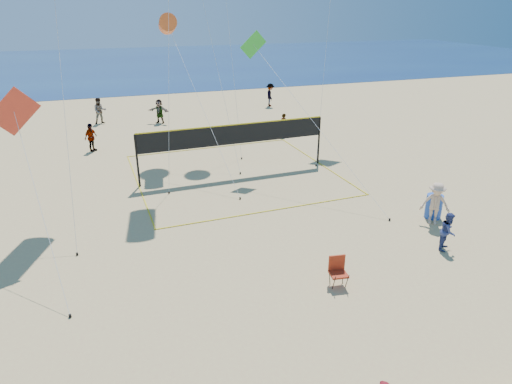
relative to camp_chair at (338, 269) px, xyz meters
name	(u,v)px	position (x,y,z in m)	size (l,w,h in m)	color
ground	(327,351)	(-1.66, -2.63, -0.56)	(120.00, 120.00, 0.00)	tan
ocean	(134,64)	(-1.66, 59.37, -0.55)	(140.00, 50.00, 0.03)	navy
bystander_a	(448,231)	(4.88, 0.80, 0.16)	(0.70, 0.55, 1.44)	navy
bystander_b	(435,204)	(5.77, 2.67, 0.33)	(1.15, 0.66, 1.78)	#D1AC8B
far_person_0	(91,137)	(-7.42, 17.33, 0.29)	(1.00, 0.42, 1.71)	gray
far_person_1	(159,111)	(-2.62, 23.02, 0.32)	(1.63, 0.52, 1.76)	gray
far_person_2	(284,125)	(4.85, 16.87, 0.19)	(0.55, 0.36, 1.52)	gray
far_person_3	(100,111)	(-6.80, 24.24, 0.38)	(0.92, 0.72, 1.89)	gray
far_person_4	(270,95)	(7.20, 25.99, 0.40)	(1.25, 0.72, 1.93)	gray
camp_chair	(338,269)	(0.00, 0.00, 0.00)	(0.60, 0.72, 1.11)	#A02912
trash_barrel	(434,206)	(6.15, 3.16, -0.06)	(0.67, 0.67, 1.00)	#1B46B3
volleyball_net	(234,140)	(-0.33, 10.80, 1.30)	(10.44, 10.29, 2.68)	black
kite_2	(168,24)	(-2.72, 14.84, 6.72)	(2.32, 8.51, 7.89)	orange
kite_3	(16,119)	(-9.24, 5.74, 4.22)	(2.13, 5.21, 5.86)	red
kite_4	(262,56)	(1.23, 10.95, 5.36)	(4.02, 8.29, 7.11)	green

